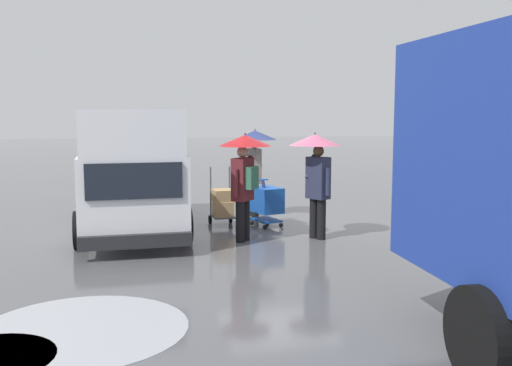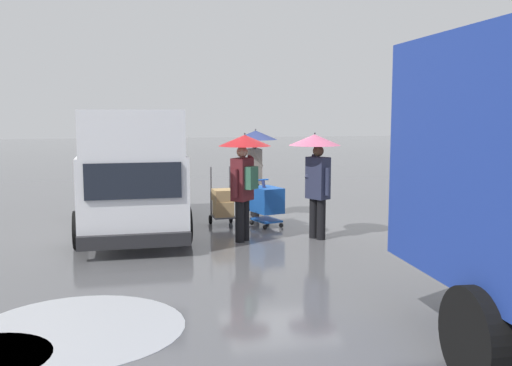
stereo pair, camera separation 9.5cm
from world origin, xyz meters
TOP-DOWN VIEW (x-y plane):
  - ground_plane at (0.00, 0.00)m, footprint 90.00×90.00m
  - slush_patch_near_cluster at (3.92, 5.90)m, footprint 2.52×2.52m
  - cargo_van_parked_right at (3.28, 0.27)m, footprint 2.27×5.38m
  - shopping_cart_vendor at (0.32, 0.22)m, footprint 0.76×0.94m
  - hand_dolly_boxes at (1.26, -0.04)m, footprint 0.54×0.72m
  - pedestrian_pink_side at (0.31, -1.03)m, footprint 1.04×1.04m
  - pedestrian_black_side at (-0.37, 1.67)m, footprint 1.04×1.04m
  - pedestrian_white_side at (1.09, 1.59)m, footprint 1.04×1.04m

SIDE VIEW (x-z plane):
  - ground_plane at x=0.00m, z-range 0.00..0.00m
  - slush_patch_near_cluster at x=3.92m, z-range 0.00..0.01m
  - hand_dolly_boxes at x=1.26m, z-range -0.16..1.16m
  - shopping_cart_vendor at x=0.32m, z-range 0.05..1.09m
  - cargo_van_parked_right at x=3.28m, z-range -0.12..2.48m
  - pedestrian_white_side at x=1.09m, z-range 0.50..2.64m
  - pedestrian_pink_side at x=0.31m, z-range 0.51..2.66m
  - pedestrian_black_side at x=-0.37m, z-range 0.51..2.66m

